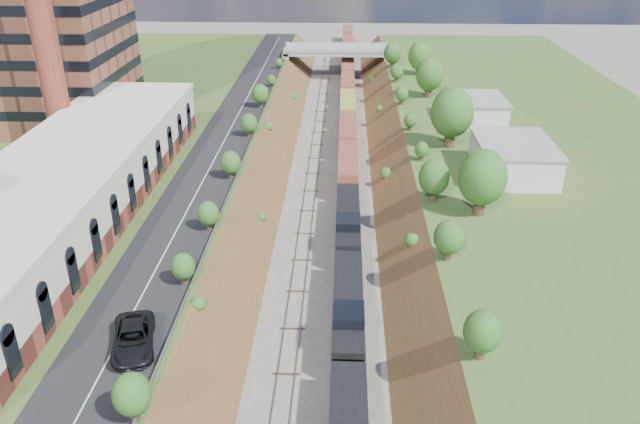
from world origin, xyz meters
TOP-DOWN VIEW (x-y plane):
  - platform_left at (-33.00, 60.00)m, footprint 44.00×180.00m
  - platform_right at (33.00, 60.00)m, footprint 44.00×180.00m
  - embankment_left at (-11.00, 60.00)m, footprint 10.00×180.00m
  - embankment_right at (11.00, 60.00)m, footprint 10.00×180.00m
  - rail_left_track at (-2.60, 60.00)m, footprint 1.58×180.00m
  - rail_right_track at (2.60, 60.00)m, footprint 1.58×180.00m
  - road at (-15.50, 60.00)m, footprint 8.00×180.00m
  - guardrail at (-11.40, 59.80)m, footprint 0.10×171.00m
  - commercial_building at (-28.00, 38.00)m, footprint 14.30×62.30m
  - smokestack at (-36.00, 56.00)m, footprint 3.20×3.20m
  - overpass at (0.00, 122.00)m, footprint 24.50×8.30m
  - white_building_near at (23.50, 52.00)m, footprint 9.00×12.00m
  - white_building_far at (23.00, 74.00)m, footprint 8.00×10.00m
  - tree_right_large at (17.00, 40.00)m, footprint 5.25×5.25m
  - tree_left_crest at (-11.80, 20.00)m, footprint 2.45×2.45m
  - freight_train at (2.60, 89.08)m, footprint 2.78×172.42m
  - suv at (-13.91, 15.21)m, footprint 4.57×7.11m

SIDE VIEW (x-z plane):
  - embankment_left at x=-11.00m, z-range -5.00..5.00m
  - embankment_right at x=11.00m, z-range -5.00..5.00m
  - rail_left_track at x=-2.60m, z-range 0.00..0.18m
  - rail_right_track at x=2.60m, z-range 0.00..0.18m
  - freight_train at x=2.60m, z-range 0.19..4.74m
  - platform_left at x=-33.00m, z-range 0.00..5.00m
  - platform_right at x=33.00m, z-range 0.00..5.00m
  - overpass at x=0.00m, z-range 1.22..8.62m
  - road at x=-15.50m, z-range 5.00..5.10m
  - guardrail at x=-11.40m, z-range 5.20..5.90m
  - suv at x=-13.91m, z-range 5.10..6.92m
  - white_building_far at x=23.00m, z-range 5.00..8.60m
  - white_building_near at x=23.50m, z-range 5.00..9.00m
  - tree_left_crest at x=-11.80m, z-range 5.26..8.82m
  - commercial_building at x=-28.00m, z-range 5.01..12.01m
  - tree_right_large at x=17.00m, z-range 5.58..13.19m
  - smokestack at x=-36.00m, z-range 5.00..45.00m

